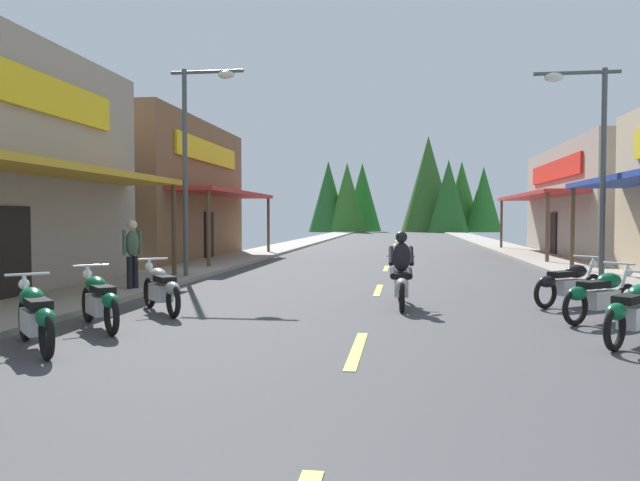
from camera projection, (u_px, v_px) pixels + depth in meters
The scene contains 17 objects.
ground at pixel (392, 253), 31.98m from camera, with size 10.76×92.21×0.10m, color #424244.
sidewalk_left at pixel (271, 250), 32.89m from camera, with size 2.43×92.21×0.12m, color gray.
sidewalk_right at pixel (520, 252), 31.06m from camera, with size 2.43×92.21×0.12m, color gray.
centerline_dashes at pixel (393, 249), 34.87m from camera, with size 0.16×66.94×0.01m.
storefront_left_far at pixel (125, 192), 26.60m from camera, with size 9.52×10.92×5.98m.
storefront_right_far at pixel (629, 201), 28.42m from camera, with size 8.59×13.00×5.26m.
streetlamp_left at pixel (196, 143), 17.67m from camera, with size 2.19×0.30×6.20m.
streetlamp_right at pixel (589, 144), 15.71m from camera, with size 2.19×0.30×5.73m.
motorcycle_parked_right_1 at pixel (634, 311), 8.76m from camera, with size 1.42×1.73×1.04m.
motorcycle_parked_right_2 at pixel (601, 295), 10.60m from camera, with size 1.71×1.44×1.04m.
motorcycle_parked_right_3 at pixel (569, 283), 12.51m from camera, with size 1.75×1.40×1.04m.
motorcycle_parked_left_0 at pixel (35, 315), 8.35m from camera, with size 1.55×1.62×1.04m.
motorcycle_parked_left_1 at pixel (99, 300), 9.95m from camera, with size 1.51×1.65×1.04m.
motorcycle_parked_left_2 at pixel (161, 288), 11.61m from camera, with size 1.45×1.70×1.04m.
rider_cruising_lead at pixel (401, 276), 12.35m from camera, with size 0.60×2.14×1.57m.
pedestrian_browsing at pixel (132, 250), 14.64m from camera, with size 0.38×0.53×1.79m.
treeline_backdrop at pixel (411, 193), 78.42m from camera, with size 24.82×12.37×12.56m.
Camera 1 is at (0.64, -1.05, 1.85)m, focal length 33.77 mm.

